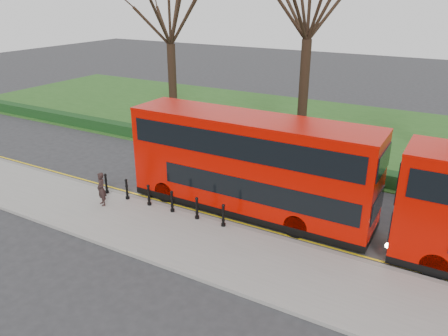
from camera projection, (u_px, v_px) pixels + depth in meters
The scene contains 11 objects.
ground at pixel (188, 203), 21.30m from camera, with size 120.00×120.00×0.00m, color #28282B.
pavement at pixel (149, 228), 18.86m from camera, with size 60.00×4.00×0.15m, color gray.
kerb at pixel (176, 209), 20.47m from camera, with size 60.00×0.25×0.16m, color slate.
grass_verge at pixel (298, 126), 33.36m from camera, with size 60.00×18.00×0.06m, color #244D19.
hedge at pixel (250, 153), 26.62m from camera, with size 60.00×0.90×0.80m, color black.
yellow_line_outer at pixel (179, 208), 20.73m from camera, with size 60.00×0.10×0.01m, color yellow.
yellow_line_inner at pixel (182, 207), 20.89m from camera, with size 60.00×0.10×0.01m, color yellow.
tree_left at pixel (169, 14), 29.99m from camera, with size 7.17×7.17×11.20m.
bollard_row at pixel (160, 198), 20.24m from camera, with size 6.91×0.15×1.00m.
bus_lead at pixel (249, 166), 19.67m from camera, with size 11.37×2.61×4.52m.
pedestrian at pixel (101, 189), 20.47m from camera, with size 0.59×0.39×1.63m, color black.
Camera 1 is at (11.03, -15.72, 9.54)m, focal length 35.00 mm.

